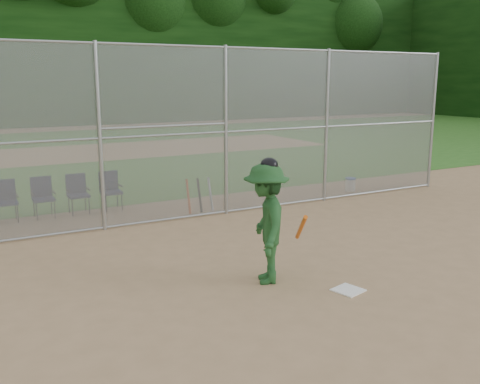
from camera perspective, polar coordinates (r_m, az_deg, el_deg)
ground at (r=8.58m, az=8.26°, el=-10.26°), size 100.00×100.00×0.00m
grass_strip at (r=24.97m, az=-17.56°, el=3.96°), size 100.00×100.00×0.00m
dirt_patch_far at (r=24.97m, az=-17.56°, el=3.96°), size 24.00×24.00×0.00m
backstop_fence at (r=12.34m, az=-5.67°, el=6.51°), size 16.09×0.09×4.00m
treeline at (r=26.83m, az=-19.23°, el=16.14°), size 81.00×60.00×11.00m
home_plate at (r=8.61m, az=11.46°, el=-10.22°), size 0.50×0.50×0.02m
batter_at_plate at (r=8.53m, az=2.80°, el=-3.29°), size 1.18×1.46×2.03m
water_cooler at (r=16.10m, az=11.69°, el=0.83°), size 0.31×0.31×0.39m
spare_bats at (r=13.23m, az=-4.34°, el=-0.35°), size 0.66×0.31×0.84m
chair_3 at (r=13.34m, az=-23.65°, el=-0.96°), size 0.54×0.52×0.96m
chair_4 at (r=13.43m, az=-20.23°, el=-0.61°), size 0.54×0.52×0.96m
chair_5 at (r=13.57m, az=-16.86°, el=-0.26°), size 0.54×0.52×0.96m
chair_6 at (r=13.75m, az=-13.57°, el=0.08°), size 0.54×0.52×0.96m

